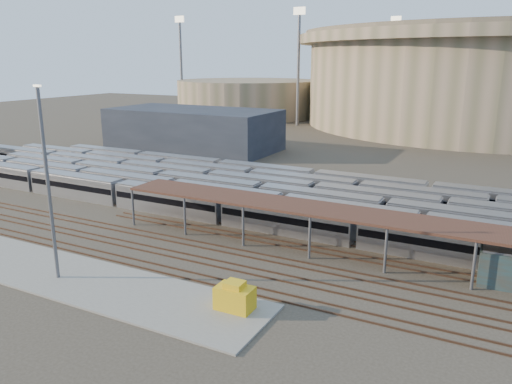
{
  "coord_description": "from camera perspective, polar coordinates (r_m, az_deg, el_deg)",
  "views": [
    {
      "loc": [
        36.91,
        -48.45,
        21.95
      ],
      "look_at": [
        5.3,
        12.0,
        3.78
      ],
      "focal_mm": 35.0,
      "sensor_mm": 36.0,
      "label": 1
    }
  ],
  "objects": [
    {
      "name": "empty_tracks",
      "position": [
        61.06,
        -11.96,
        -6.41
      ],
      "size": [
        170.0,
        9.62,
        0.18
      ],
      "color": "#4C3323",
      "rests_on": "ground"
    },
    {
      "name": "yellow_equipment",
      "position": [
        45.73,
        -2.45,
        -12.01
      ],
      "size": [
        3.41,
        2.16,
        2.11
      ],
      "primitive_type": "cube",
      "rotation": [
        0.0,
        0.0,
        0.01
      ],
      "color": "gold",
      "rests_on": "apron"
    },
    {
      "name": "yard_light_pole",
      "position": [
        53.06,
        -22.67,
        0.75
      ],
      "size": [
        0.8,
        0.36,
        19.48
      ],
      "color": "#5E5E63",
      "rests_on": "apron"
    },
    {
      "name": "apron",
      "position": [
        57.9,
        -22.19,
        -8.43
      ],
      "size": [
        50.0,
        9.0,
        0.2
      ],
      "primitive_type": "cube",
      "color": "gray",
      "rests_on": "ground"
    },
    {
      "name": "floodlight_0",
      "position": [
        172.01,
        4.87,
        14.43
      ],
      "size": [
        4.0,
        1.0,
        38.4
      ],
      "color": "#5E5E63",
      "rests_on": "ground"
    },
    {
      "name": "floodlight_3",
      "position": [
        213.67,
        15.39,
        14.05
      ],
      "size": [
        4.0,
        1.0,
        38.4
      ],
      "color": "#5E5E63",
      "rests_on": "ground"
    },
    {
      "name": "ground",
      "position": [
        64.74,
        -9.15,
        -5.1
      ],
      "size": [
        420.0,
        420.0,
        0.0
      ],
      "primitive_type": "plane",
      "color": "#383026",
      "rests_on": "ground"
    },
    {
      "name": "floodlight_1",
      "position": [
        207.94,
        -8.56,
        14.4
      ],
      "size": [
        4.0,
        1.0,
        38.4
      ],
      "color": "#5E5E63",
      "rests_on": "ground"
    },
    {
      "name": "stadium",
      "position": [
        188.91,
        24.54,
        11.95
      ],
      "size": [
        124.0,
        124.0,
        32.5
      ],
      "color": "gray",
      "rests_on": "ground"
    },
    {
      "name": "inspection_shed",
      "position": [
        57.11,
        11.22,
        -2.66
      ],
      "size": [
        60.3,
        6.0,
        5.3
      ],
      "color": "#5E5E63",
      "rests_on": "ground"
    },
    {
      "name": "secondary_arena",
      "position": [
        203.62,
        -0.91,
        10.7
      ],
      "size": [
        56.0,
        56.0,
        14.0
      ],
      "primitive_type": "cylinder",
      "color": "gray",
      "rests_on": "ground"
    },
    {
      "name": "service_building",
      "position": [
        127.12,
        -7.19,
        7.14
      ],
      "size": [
        42.0,
        20.0,
        10.0
      ],
      "primitive_type": "cube",
      "color": "#1E232D",
      "rests_on": "ground"
    },
    {
      "name": "subway_trains",
      "position": [
        79.56,
        -1.88,
        0.24
      ],
      "size": [
        129.1,
        23.9,
        3.6
      ],
      "color": "#B0AFB4",
      "rests_on": "ground"
    }
  ]
}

